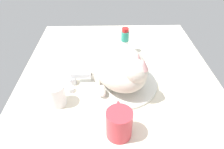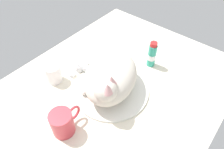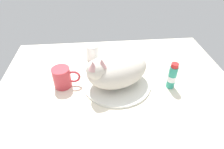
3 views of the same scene
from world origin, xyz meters
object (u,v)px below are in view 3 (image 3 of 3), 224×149
(rinse_cup, at_px, (92,52))
(toothpaste_bottle, at_px, (172,76))
(faucet, at_px, (113,59))
(coffee_mug, at_px, (63,77))
(cat, at_px, (116,69))

(rinse_cup, xyz_separation_m, toothpaste_bottle, (0.35, -0.27, 0.02))
(faucet, bearing_deg, coffee_mug, -146.13)
(coffee_mug, xyz_separation_m, rinse_cup, (0.14, 0.22, -0.01))
(coffee_mug, relative_size, rinse_cup, 1.49)
(faucet, distance_m, coffee_mug, 0.30)
(rinse_cup, bearing_deg, faucet, -24.88)
(coffee_mug, xyz_separation_m, toothpaste_bottle, (0.48, -0.05, 0.01))
(faucet, height_order, toothpaste_bottle, toothpaste_bottle)
(toothpaste_bottle, bearing_deg, coffee_mug, 173.78)
(coffee_mug, bearing_deg, cat, -2.94)
(faucet, relative_size, cat, 0.36)
(cat, height_order, coffee_mug, cat)
(coffee_mug, bearing_deg, toothpaste_bottle, -6.22)
(rinse_cup, distance_m, toothpaste_bottle, 0.44)
(rinse_cup, bearing_deg, cat, -65.79)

